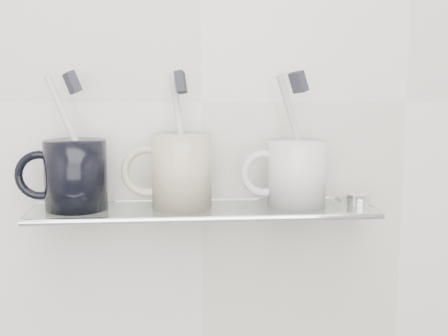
{
  "coord_description": "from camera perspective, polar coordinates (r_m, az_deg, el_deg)",
  "views": [
    {
      "loc": [
        -0.04,
        0.15,
        1.3
      ],
      "look_at": [
        0.03,
        1.04,
        1.16
      ],
      "focal_mm": 50.0,
      "sensor_mm": 36.0,
      "label": 1
    }
  ],
  "objects": [
    {
      "name": "bristles_left",
      "position": [
        0.9,
        -13.71,
        7.62
      ],
      "size": [
        0.03,
        0.03,
        0.04
      ],
      "primitive_type": "cube",
      "rotation": [
        -0.21,
        -0.31,
        0.54
      ],
      "color": "#282833",
      "rests_on": "toothbrush_left"
    },
    {
      "name": "mug_center_handle",
      "position": [
        0.9,
        -7.02,
        -0.31
      ],
      "size": [
        0.08,
        0.01,
        0.08
      ],
      "primitive_type": "torus",
      "rotation": [
        1.57,
        0.0,
        0.0
      ],
      "color": "beige",
      "rests_on": "mug_center"
    },
    {
      "name": "bristles_center",
      "position": [
        0.89,
        -3.98,
        7.83
      ],
      "size": [
        0.02,
        0.03,
        0.04
      ],
      "primitive_type": "cube",
      "rotation": [
        -0.21,
        -0.17,
        -0.18
      ],
      "color": "#282833",
      "rests_on": "toothbrush_center"
    },
    {
      "name": "wall_back",
      "position": [
        0.95,
        -2.1,
        6.06
      ],
      "size": [
        2.5,
        0.0,
        2.5
      ],
      "primitive_type": "plane",
      "rotation": [
        1.57,
        0.0,
        0.0
      ],
      "color": "silver",
      "rests_on": "ground"
    },
    {
      "name": "shelf_glass",
      "position": [
        0.91,
        -1.88,
        -3.87
      ],
      "size": [
        0.5,
        0.12,
        0.01
      ],
      "primitive_type": "cube",
      "color": "silver",
      "rests_on": "wall_back"
    },
    {
      "name": "toothbrush_left",
      "position": [
        0.91,
        -13.52,
        2.57
      ],
      "size": [
        0.08,
        0.02,
        0.18
      ],
      "primitive_type": "cylinder",
      "rotation": [
        -0.21,
        -0.31,
        0.54
      ],
      "color": "white",
      "rests_on": "mug_left"
    },
    {
      "name": "toothbrush_center",
      "position": [
        0.9,
        -3.93,
        2.72
      ],
      "size": [
        0.04,
        0.06,
        0.19
      ],
      "primitive_type": "cylinder",
      "rotation": [
        -0.21,
        -0.17,
        -0.18
      ],
      "color": "#B6B8C1",
      "rests_on": "mug_center"
    },
    {
      "name": "bristles_right",
      "position": [
        0.91,
        6.82,
        7.82
      ],
      "size": [
        0.03,
        0.03,
        0.03
      ],
      "primitive_type": "cube",
      "rotation": [
        -0.12,
        -0.3,
        0.62
      ],
      "color": "#282833",
      "rests_on": "toothbrush_right"
    },
    {
      "name": "bracket_right",
      "position": [
        0.99,
        10.24,
        -3.6
      ],
      "size": [
        0.02,
        0.03,
        0.02
      ],
      "primitive_type": "cylinder",
      "rotation": [
        1.57,
        0.0,
        0.0
      ],
      "color": "silver",
      "rests_on": "wall_back"
    },
    {
      "name": "mug_left_handle",
      "position": [
        0.92,
        -16.49,
        -0.65
      ],
      "size": [
        0.07,
        0.01,
        0.07
      ],
      "primitive_type": "torus",
      "rotation": [
        1.57,
        0.0,
        0.0
      ],
      "color": "black",
      "rests_on": "mug_left"
    },
    {
      "name": "mug_right",
      "position": [
        0.92,
        6.67,
        -0.47
      ],
      "size": [
        0.1,
        0.1,
        0.1
      ],
      "primitive_type": "cylinder",
      "rotation": [
        0.0,
        0.0,
        0.23
      ],
      "color": "silver",
      "rests_on": "shelf_glass"
    },
    {
      "name": "shelf_rail",
      "position": [
        0.86,
        -1.7,
        -4.71
      ],
      "size": [
        0.5,
        0.01,
        0.01
      ],
      "primitive_type": "cylinder",
      "rotation": [
        0.0,
        1.57,
        0.0
      ],
      "color": "silver",
      "rests_on": "shelf_glass"
    },
    {
      "name": "mug_right_handle",
      "position": [
        0.91,
        3.67,
        -0.51
      ],
      "size": [
        0.07,
        0.01,
        0.07
      ],
      "primitive_type": "torus",
      "rotation": [
        1.57,
        0.0,
        0.0
      ],
      "color": "silver",
      "rests_on": "mug_right"
    },
    {
      "name": "bracket_left",
      "position": [
        0.97,
        -14.48,
        -3.98
      ],
      "size": [
        0.02,
        0.03,
        0.02
      ],
      "primitive_type": "cylinder",
      "rotation": [
        1.57,
        0.0,
        0.0
      ],
      "color": "silver",
      "rests_on": "wall_back"
    },
    {
      "name": "mug_left",
      "position": [
        0.92,
        -13.4,
        -0.62
      ],
      "size": [
        0.11,
        0.11,
        0.1
      ],
      "primitive_type": "cylinder",
      "rotation": [
        0.0,
        0.0,
        0.24
      ],
      "color": "black",
      "rests_on": "shelf_glass"
    },
    {
      "name": "mug_center",
      "position": [
        0.9,
        -3.89,
        -0.27
      ],
      "size": [
        0.09,
        0.09,
        0.11
      ],
      "primitive_type": "cylinder",
      "rotation": [
        0.0,
        0.0,
        0.08
      ],
      "color": "beige",
      "rests_on": "shelf_glass"
    },
    {
      "name": "toothbrush_right",
      "position": [
        0.91,
        6.73,
        2.8
      ],
      "size": [
        0.07,
        0.03,
        0.18
      ],
      "primitive_type": "cylinder",
      "rotation": [
        -0.12,
        -0.3,
        0.62
      ],
      "color": "#BA9F99",
      "rests_on": "mug_right"
    },
    {
      "name": "chrome_cap",
      "position": [
        0.95,
        12.24,
        -2.78
      ],
      "size": [
        0.04,
        0.04,
        0.02
      ],
      "primitive_type": "cylinder",
      "color": "silver",
      "rests_on": "shelf_glass"
    }
  ]
}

